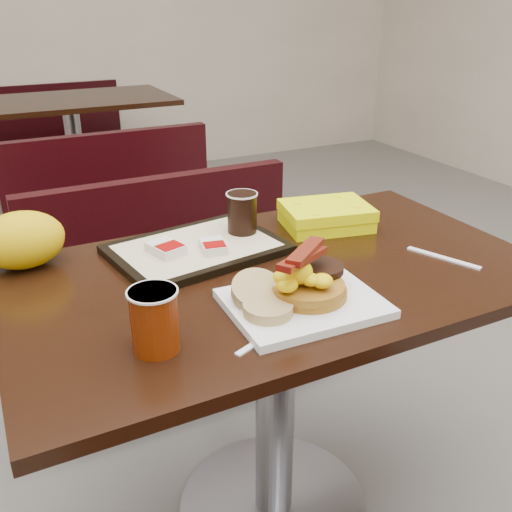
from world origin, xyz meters
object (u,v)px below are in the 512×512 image
fork (255,344)px  hashbrown_sleeve_right (213,246)px  platter (303,303)px  paper_bag (22,240)px  tray (197,249)px  bench_near_n (181,291)px  table_far (77,160)px  bench_far_n (58,139)px  coffee_cup_near (155,321)px  knife (443,258)px  coffee_cup_far (242,213)px  hashbrown_sleeve_left (166,248)px  table_near (275,403)px  clamshell (326,216)px  pancake_stack (308,288)px  bench_far_s (103,195)px

fork → hashbrown_sleeve_right: bearing=55.8°
platter → paper_bag: bearing=138.7°
tray → bench_near_n: bearing=67.7°
platter → bench_near_n: bearing=90.1°
table_far → platter: bearing=-90.7°
bench_near_n → hashbrown_sleeve_right: size_ratio=13.24×
bench_far_n → coffee_cup_near: 3.52m
platter → coffee_cup_near: size_ratio=2.58×
fork → knife: 0.58m
coffee_cup_far → hashbrown_sleeve_left: bearing=-170.1°
table_near → tray: 0.44m
bench_far_n → platter: size_ratio=3.34×
tray → clamshell: 0.37m
coffee_cup_far → clamshell: (0.24, -0.03, -0.04)m
coffee_cup_far → fork: bearing=-112.8°
bench_far_n → coffee_cup_far: coffee_cup_far is taller
coffee_cup_far → paper_bag: bearing=171.8°
hashbrown_sleeve_left → hashbrown_sleeve_right: hashbrown_sleeve_left is taller
knife → coffee_cup_far: coffee_cup_far is taller
coffee_cup_near → tray: bearing=58.8°
pancake_stack → bench_far_n: bearing=89.7°
table_near → table_far: same height
bench_near_n → bench_far_n: bearing=90.0°
platter → pancake_stack: 0.03m
coffee_cup_near → paper_bag: (-0.16, 0.46, 0.01)m
clamshell → paper_bag: bearing=-176.0°
table_near → clamshell: bearing=36.2°
coffee_cup_far → bench_far_s: bearing=90.3°
paper_bag → bench_near_n: bearing=39.7°
bench_far_s → hashbrown_sleeve_left: (-0.21, -1.73, 0.42)m
bench_far_n → tray: 3.15m
bench_near_n → hashbrown_sleeve_left: hashbrown_sleeve_left is taller
pancake_stack → fork: bearing=-152.2°
fork → tray: (0.05, 0.42, 0.01)m
fork → hashbrown_sleeve_left: size_ratio=1.53×
table_far → bench_far_s: (0.00, -0.70, -0.02)m
clamshell → bench_near_n: bearing=126.9°
bench_near_n → hashbrown_sleeve_left: (-0.21, -0.53, 0.42)m
table_far → tray: tray is taller
table_far → tray: size_ratio=3.03×
hashbrown_sleeve_left → platter: bearing=-79.6°
fork → knife: bearing=-9.7°
bench_far_s → hashbrown_sleeve_right: size_ratio=13.24×
coffee_cup_far → clamshell: 0.24m
bench_near_n → clamshell: bearing=-64.8°
table_near → pancake_stack: 0.44m
table_far → coffee_cup_far: bearing=-89.8°
platter → tray: size_ratio=0.76×
platter → paper_bag: (-0.47, 0.45, 0.06)m
bench_near_n → bench_far_s: size_ratio=1.00×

